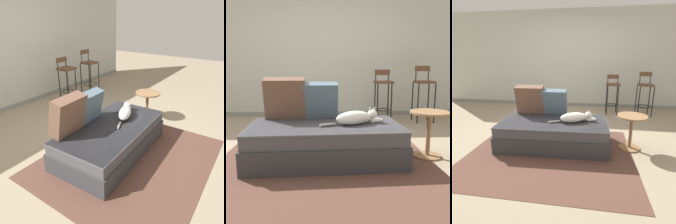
# 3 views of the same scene
# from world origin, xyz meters

# --- Properties ---
(ground_plane) EXTENTS (16.00, 16.00, 0.00)m
(ground_plane) POSITION_xyz_m (0.00, 0.00, 0.00)
(ground_plane) COLOR gray
(ground_plane) RESTS_ON ground
(wall_back_panel) EXTENTS (8.00, 0.10, 2.60)m
(wall_back_panel) POSITION_xyz_m (0.00, 2.25, 1.30)
(wall_back_panel) COLOR #B7BCB2
(wall_back_panel) RESTS_ON ground
(wall_baseboard_trim) EXTENTS (8.00, 0.02, 0.09)m
(wall_baseboard_trim) POSITION_xyz_m (0.00, 2.20, 0.04)
(wall_baseboard_trim) COLOR gray
(wall_baseboard_trim) RESTS_ON ground
(area_rug) EXTENTS (2.39, 1.99, 0.01)m
(area_rug) POSITION_xyz_m (0.00, -0.70, 0.00)
(area_rug) COLOR brown
(area_rug) RESTS_ON ground
(couch) EXTENTS (1.72, 0.96, 0.41)m
(couch) POSITION_xyz_m (0.00, -0.40, 0.21)
(couch) COLOR #353539
(couch) RESTS_ON ground
(throw_pillow_corner) EXTENTS (0.49, 0.28, 0.50)m
(throw_pillow_corner) POSITION_xyz_m (-0.48, -0.07, 0.67)
(throw_pillow_corner) COLOR brown
(throw_pillow_corner) RESTS_ON couch
(throw_pillow_middle) EXTENTS (0.43, 0.26, 0.45)m
(throw_pillow_middle) POSITION_xyz_m (-0.06, -0.06, 0.64)
(throw_pillow_middle) COLOR #4C6070
(throw_pillow_middle) RESTS_ON couch
(cat) EXTENTS (0.72, 0.34, 0.19)m
(cat) POSITION_xyz_m (0.35, -0.40, 0.49)
(cat) COLOR white
(cat) RESTS_ON couch
(bar_stool_near_window) EXTENTS (0.32, 0.32, 0.97)m
(bar_stool_near_window) POSITION_xyz_m (1.07, 1.55, 0.60)
(bar_stool_near_window) COLOR black
(bar_stool_near_window) RESTS_ON ground
(bar_stool_by_doorway) EXTENTS (0.33, 0.33, 1.04)m
(bar_stool_by_doorway) POSITION_xyz_m (1.83, 1.55, 0.58)
(bar_stool_by_doorway) COLOR black
(bar_stool_by_doorway) RESTS_ON ground
(side_table) EXTENTS (0.44, 0.44, 0.54)m
(side_table) POSITION_xyz_m (1.19, -0.35, 0.35)
(side_table) COLOR olive
(side_table) RESTS_ON ground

